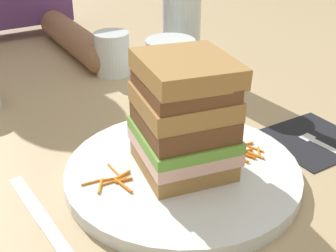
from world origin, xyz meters
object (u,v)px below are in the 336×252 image
fork (326,144)px  knife (47,225)px  napkin_dark (312,139)px  empty_tumbler_0 (112,54)px  sandwich (182,115)px  juice_glass (170,69)px  main_plate (180,171)px

fork → knife: bearing=174.5°
napkin_dark → knife: same height
knife → empty_tumbler_0: size_ratio=2.51×
sandwich → empty_tumbler_0: sandwich is taller
sandwich → juice_glass: 0.26m
fork → juice_glass: size_ratio=1.81×
fork → juice_glass: 0.29m
main_plate → empty_tumbler_0: size_ratio=3.59×
main_plate → sandwich: bearing=2.9°
knife → juice_glass: bearing=38.6°
sandwich → empty_tumbler_0: size_ratio=1.76×
fork → empty_tumbler_0: size_ratio=2.09×
main_plate → empty_tumbler_0: empty_tumbler_0 is taller
fork → knife: size_ratio=0.83×
main_plate → sandwich: 0.08m
main_plate → knife: (-0.17, -0.01, -0.01)m
napkin_dark → fork: (0.00, -0.02, 0.00)m
main_plate → fork: bearing=-11.3°
napkin_dark → knife: bearing=177.8°
napkin_dark → empty_tumbler_0: (-0.14, 0.37, 0.04)m
napkin_dark → empty_tumbler_0: 0.40m
sandwich → juice_glass: (0.12, 0.23, -0.04)m
main_plate → napkin_dark: size_ratio=2.29×
sandwich → knife: bearing=-178.2°
sandwich → knife: 0.19m
main_plate → knife: size_ratio=1.43×
juice_glass → empty_tumbler_0: juice_glass is taller
napkin_dark → juice_glass: size_ratio=1.37×
napkin_dark → empty_tumbler_0: size_ratio=1.57×
empty_tumbler_0 → knife: bearing=-124.1°
sandwich → fork: sandwich is taller
main_plate → empty_tumbler_0: bearing=78.5°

